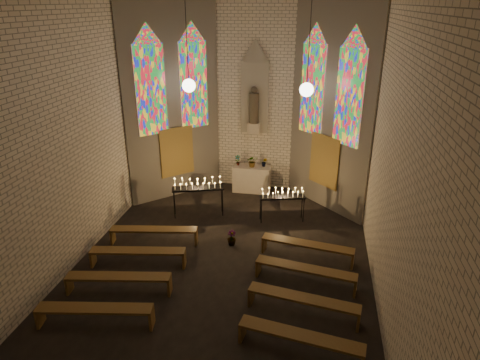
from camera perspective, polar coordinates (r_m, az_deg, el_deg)
name	(u,v)px	position (r m, az deg, el deg)	size (l,w,h in m)	color
floor	(220,273)	(11.78, -2.72, -12.22)	(12.00, 12.00, 0.00)	black
room	(242,108)	(13.30, 0.30, 9.59)	(8.22, 12.43, 7.00)	beige
altar	(252,179)	(16.25, 1.58, 0.16)	(1.40, 0.60, 1.00)	beige
flower_vase_left	(238,160)	(16.12, -0.31, 2.66)	(0.21, 0.14, 0.40)	#4C723F
flower_vase_center	(252,161)	(15.96, 1.67, 2.51)	(0.40, 0.34, 0.44)	#4C723F
flower_vase_right	(264,162)	(16.03, 3.27, 2.40)	(0.19, 0.16, 0.35)	#4C723F
aisle_flower_pot	(232,238)	(12.85, -1.13, -7.72)	(0.26, 0.26, 0.46)	#4C723F
votive_stand_left	(198,186)	(14.25, -5.65, -0.77)	(1.76, 0.90, 1.26)	black
votive_stand_right	(282,195)	(13.94, 5.68, -1.98)	(1.53, 0.72, 1.09)	black
pew_left_0	(154,231)	(13.09, -11.41, -6.71)	(2.61, 0.77, 0.50)	brown
pew_right_0	(307,246)	(12.27, 8.98, -8.68)	(2.61, 0.77, 0.50)	brown
pew_left_1	(138,253)	(12.15, -13.47, -9.42)	(2.61, 0.77, 0.50)	brown
pew_right_1	(306,270)	(11.26, 8.74, -11.83)	(2.61, 0.77, 0.50)	brown
pew_left_2	(118,279)	(11.26, -15.90, -12.55)	(2.61, 0.77, 0.50)	brown
pew_right_2	(303,300)	(10.30, 8.44, -15.59)	(2.61, 0.77, 0.50)	brown
pew_left_3	(95,311)	(10.43, -18.80, -16.17)	(2.61, 0.77, 0.50)	brown
pew_right_3	(301,338)	(9.38, 8.07, -20.11)	(2.61, 0.77, 0.50)	brown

